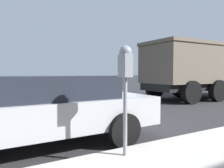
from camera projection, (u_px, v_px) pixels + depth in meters
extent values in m
plane|color=#2B2B2D|center=(76.00, 127.00, 5.53)|extent=(220.00, 220.00, 0.00)
cylinder|color=gray|center=(125.00, 116.00, 3.25)|extent=(0.06, 0.06, 1.17)
cube|color=gray|center=(125.00, 66.00, 3.21)|extent=(0.20, 0.14, 0.34)
sphere|color=gray|center=(125.00, 52.00, 3.20)|extent=(0.19, 0.19, 0.19)
cube|color=gold|center=(121.00, 69.00, 3.30)|extent=(0.01, 0.11, 0.12)
cube|color=black|center=(121.00, 61.00, 3.30)|extent=(0.01, 0.10, 0.08)
cube|color=#B7BABF|center=(29.00, 114.00, 4.08)|extent=(1.94, 4.81, 0.57)
cube|color=#232833|center=(39.00, 87.00, 4.16)|extent=(1.70, 2.70, 0.43)
cylinder|color=black|center=(124.00, 130.00, 4.04)|extent=(0.22, 0.64, 0.64)
cylinder|color=black|center=(83.00, 113.00, 5.68)|extent=(0.22, 0.64, 0.64)
cube|color=black|center=(206.00, 85.00, 11.97)|extent=(2.29, 7.42, 0.35)
cube|color=#6B6051|center=(188.00, 65.00, 11.24)|extent=(2.59, 4.63, 1.86)
cube|color=#6B6051|center=(189.00, 45.00, 11.18)|extent=(2.69, 4.73, 0.16)
cylinder|color=black|center=(216.00, 86.00, 14.31)|extent=(0.33, 1.05, 1.04)
cylinder|color=black|center=(179.00, 88.00, 12.70)|extent=(0.33, 1.05, 1.04)
cylinder|color=black|center=(218.00, 91.00, 10.54)|extent=(0.33, 1.05, 1.04)
cylinder|color=black|center=(155.00, 89.00, 11.81)|extent=(0.33, 1.05, 1.04)
cylinder|color=black|center=(191.00, 92.00, 9.65)|extent=(0.33, 1.05, 1.04)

